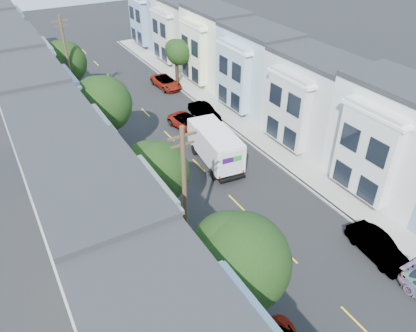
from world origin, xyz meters
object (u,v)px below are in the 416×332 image
Objects in this scene: tree_b at (239,263)px; tree_d at (103,105)px; tree_e at (64,63)px; parked_right_c at (204,112)px; tree_far_r at (178,53)px; lead_sedan at (189,123)px; tree_c at (156,173)px; utility_pole_far at (69,66)px; utility_pole_near at (185,205)px; parked_left_c at (225,277)px; fedex_truck at (215,145)px; parked_left_d at (142,170)px; parked_right_d at (166,82)px; parked_right_b at (377,247)px.

tree_b reaches higher than tree_d.
parked_right_c is at bearing -44.24° from tree_e.
lead_sedan is (-4.56, -11.27, -3.22)m from tree_far_r.
tree_c is 1.42× the size of lead_sedan.
tree_c is 0.70× the size of utility_pole_far.
utility_pole_near reaches higher than tree_b.
utility_pole_near is 2.21× the size of parked_left_c.
parked_left_d is (-6.36, 1.09, -1.09)m from fedex_truck.
fedex_truck reaches higher than parked_right_d.
parked_right_b is (-1.99, -32.57, -3.17)m from tree_far_r.
tree_b is 1.04× the size of tree_d.
parked_left_d is at bearing 93.53° from parked_left_c.
parked_left_c is (-7.24, -18.49, -0.01)m from lead_sedan.
fedex_truck is (7.76, -18.91, -2.86)m from tree_e.
tree_e is (0.00, 13.77, -0.66)m from tree_d.
tree_b is 1.76× the size of parked_left_c.
tree_c is 10.78m from tree_d.
tree_d is (0.00, 20.20, -0.29)m from tree_b.
parked_right_d is (11.20, 1.14, -4.48)m from utility_pole_far.
utility_pole_far is (0.00, -2.57, 0.51)m from tree_e.
utility_pole_near reaches higher than tree_e.
tree_c is 26.03m from parked_right_d.
tree_c is at bearing -90.00° from tree_d.
tree_e is 15.55m from lead_sedan.
tree_c is (-0.00, 9.43, -0.68)m from tree_b.
tree_far_r is (13.20, 12.73, -1.40)m from tree_d.
tree_e is 13.26m from tree_far_r.
utility_pole_near is at bearing -90.00° from tree_e.
utility_pole_far is 2.21× the size of parked_left_c.
tree_c is 1.00× the size of tree_e.
utility_pole_far reaches higher than parked_left_d.
parked_left_c is 30.96m from parked_right_d.
tree_c is 1.62× the size of parked_right_c.
parked_left_d is (1.40, 10.76, -4.46)m from utility_pole_near.
tree_d reaches higher than parked_right_d.
tree_e is 1.05× the size of fedex_truck.
tree_d is 1.70× the size of parked_left_c.
parked_right_c is at bearing -101.43° from tree_far_r.
tree_c reaches higher than parked_left_d.
tree_b is 35.51m from tree_far_r.
utility_pole_far is (0.00, 21.97, 0.24)m from tree_c.
tree_d is (0.00, 10.77, 0.39)m from tree_c.
lead_sedan is at bearing -112.01° from tree_far_r.
tree_b is at bearing -90.00° from tree_e.
parked_left_c is at bearing 66.16° from tree_b.
utility_pole_far reaches higher than parked_left_c.
utility_pole_near is 18.95m from lead_sedan.
lead_sedan reaches higher than parked_right_d.
lead_sedan is at bearing 54.76° from tree_c.
utility_pole_far is at bearing 115.30° from parked_right_b.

